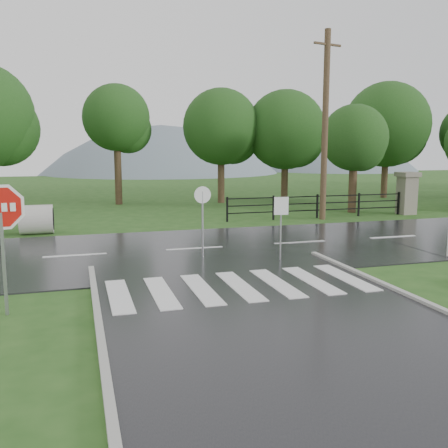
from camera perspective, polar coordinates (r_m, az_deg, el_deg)
name	(u,v)px	position (r m, az deg, el deg)	size (l,w,h in m)	color
ground	(339,372)	(8.42, 12.99, -16.20)	(120.00, 120.00, 0.00)	#264E1A
main_road	(195,250)	(17.41, -3.37, -2.95)	(90.00, 8.00, 0.04)	black
crosswalk	(240,286)	(12.71, 1.81, -7.07)	(6.50, 2.80, 0.02)	silver
pillar_west	(407,192)	(28.30, 20.17, 3.44)	(1.00, 1.00, 2.24)	gray
fence_west	(317,204)	(25.57, 10.62, 2.29)	(9.58, 0.08, 1.20)	black
hills	(133,279)	(74.46, -10.34, -6.26)	(102.00, 48.00, 48.00)	slate
treeline	(159,205)	(31.19, -7.44, 2.17)	(83.20, 5.20, 10.00)	#183F13
stop_sign	(1,220)	(11.27, -24.14, 0.44)	(1.32, 0.12, 2.96)	#939399
reg_sign_small	(281,216)	(15.43, 6.54, 0.95)	(0.45, 0.08, 2.03)	#939399
reg_sign_round	(203,213)	(15.85, -2.46, 1.23)	(0.54, 0.06, 2.31)	#939399
utility_pole_east	(325,125)	(25.01, 11.48, 11.02)	(1.59, 0.46, 9.05)	#473523
entrance_tree_left	(354,138)	(28.13, 14.69, 9.45)	(3.58, 3.58, 5.84)	#3D2B1C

